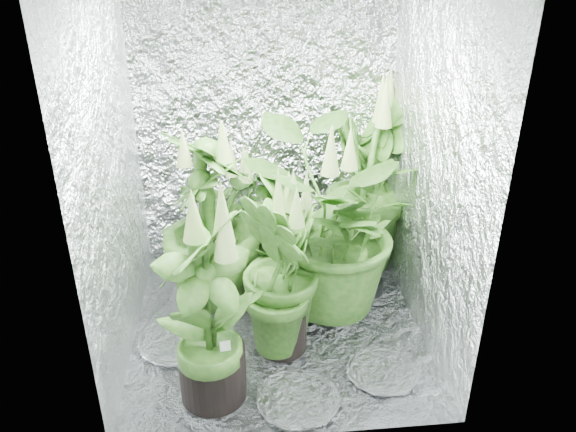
# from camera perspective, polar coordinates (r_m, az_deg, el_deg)

# --- Properties ---
(ground) EXTENTS (1.60, 1.60, 0.00)m
(ground) POSITION_cam_1_polar(r_m,az_deg,el_deg) (3.29, -1.11, -11.08)
(ground) COLOR white
(ground) RESTS_ON ground
(walls) EXTENTS (1.62, 1.62, 2.00)m
(walls) POSITION_cam_1_polar(r_m,az_deg,el_deg) (2.79, -1.28, 5.43)
(walls) COLOR white
(walls) RESTS_ON ground
(plant_a) EXTENTS (0.87, 0.87, 0.89)m
(plant_a) POSITION_cam_1_polar(r_m,az_deg,el_deg) (3.61, -4.55, 0.32)
(plant_a) COLOR black
(plant_a) RESTS_ON ground
(plant_b) EXTENTS (0.57, 0.57, 0.92)m
(plant_b) POSITION_cam_1_polar(r_m,az_deg,el_deg) (3.18, -0.35, -3.37)
(plant_b) COLOR black
(plant_b) RESTS_ON ground
(plant_c) EXTENTS (0.79, 0.79, 1.30)m
(plant_c) POSITION_cam_1_polar(r_m,az_deg,el_deg) (3.63, 8.12, 3.48)
(plant_c) COLOR black
(plant_c) RESTS_ON ground
(plant_d) EXTENTS (0.83, 0.83, 1.15)m
(plant_d) POSITION_cam_1_polar(r_m,az_deg,el_deg) (3.26, -7.91, -0.48)
(plant_d) COLOR black
(plant_d) RESTS_ON ground
(plant_e) EXTENTS (1.13, 1.13, 1.18)m
(plant_e) POSITION_cam_1_polar(r_m,az_deg,el_deg) (3.11, 4.07, -1.15)
(plant_e) COLOR black
(plant_e) RESTS_ON ground
(plant_f) EXTENTS (0.71, 0.71, 1.11)m
(plant_f) POSITION_cam_1_polar(r_m,az_deg,el_deg) (2.58, -8.12, -9.43)
(plant_f) COLOR black
(plant_f) RESTS_ON ground
(plant_g) EXTENTS (0.53, 0.53, 1.00)m
(plant_g) POSITION_cam_1_polar(r_m,az_deg,el_deg) (2.87, -0.63, -5.96)
(plant_g) COLOR black
(plant_g) RESTS_ON ground
(circulation_fan) EXTENTS (0.21, 0.33, 0.40)m
(circulation_fan) POSITION_cam_1_polar(r_m,az_deg,el_deg) (3.51, 7.97, -5.27)
(circulation_fan) COLOR black
(circulation_fan) RESTS_ON ground
(plant_label) EXTENTS (0.05, 0.03, 0.08)m
(plant_label) POSITION_cam_1_polar(r_m,az_deg,el_deg) (2.67, -6.37, -13.28)
(plant_label) COLOR white
(plant_label) RESTS_ON plant_f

